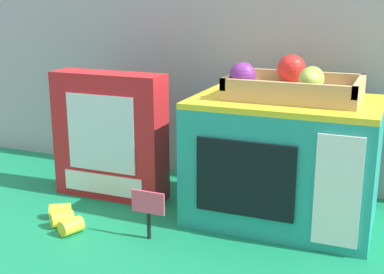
% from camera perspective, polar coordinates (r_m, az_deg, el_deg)
% --- Properties ---
extents(ground_plane, '(1.70, 1.70, 0.00)m').
position_cam_1_polar(ground_plane, '(1.19, 2.42, -7.79)').
color(ground_plane, '#147A4C').
rests_on(ground_plane, ground).
extents(display_back_panel, '(1.61, 0.03, 0.78)m').
position_cam_1_polar(display_back_panel, '(1.31, 5.98, 11.71)').
color(display_back_panel, '#A0A3A8').
rests_on(display_back_panel, ground).
extents(toy_microwave, '(0.38, 0.26, 0.26)m').
position_cam_1_polar(toy_microwave, '(1.12, 9.92, -2.52)').
color(toy_microwave, teal).
rests_on(toy_microwave, ground).
extents(food_groups_crate, '(0.26, 0.18, 0.08)m').
position_cam_1_polar(food_groups_crate, '(1.09, 10.79, 5.56)').
color(food_groups_crate, tan).
rests_on(food_groups_crate, toy_microwave).
extents(cookie_set_box, '(0.27, 0.08, 0.30)m').
position_cam_1_polar(cookie_set_box, '(1.24, -8.96, 0.12)').
color(cookie_set_box, red).
rests_on(cookie_set_box, ground).
extents(price_sign, '(0.07, 0.01, 0.10)m').
position_cam_1_polar(price_sign, '(1.03, -4.81, -7.68)').
color(price_sign, black).
rests_on(price_sign, ground).
extents(loose_toy_banana, '(0.12, 0.11, 0.03)m').
position_cam_1_polar(loose_toy_banana, '(1.13, -13.76, -8.65)').
color(loose_toy_banana, yellow).
rests_on(loose_toy_banana, ground).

